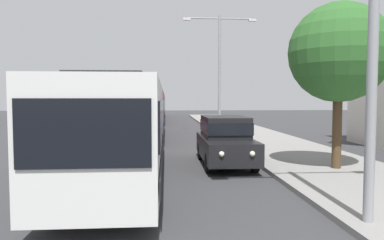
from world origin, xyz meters
TOP-DOWN VIEW (x-y plane):
  - bus_lead at (-1.30, 11.54)m, footprint 2.58×10.93m
  - bus_second_in_line at (-1.30, 24.41)m, footprint 2.58×11.92m
  - bus_middle at (-1.30, 38.28)m, footprint 2.58×10.96m
  - bus_fourth_in_line at (-1.30, 51.26)m, footprint 2.58×11.54m
  - white_suv at (2.40, 13.81)m, footprint 1.86×4.79m
  - box_truck_oncoming at (-4.60, 48.46)m, footprint 2.35×7.27m
  - streetlamp_mid at (4.10, 26.66)m, footprint 5.43×0.28m
  - roadside_tree at (6.10, 12.11)m, footprint 3.45×3.45m

SIDE VIEW (x-z plane):
  - white_suv at x=2.40m, z-range 0.08..1.98m
  - bus_lead at x=-1.30m, z-range 0.08..3.29m
  - bus_middle at x=-1.30m, z-range 0.09..3.30m
  - bus_fourth_in_line at x=-1.30m, z-range 0.09..3.30m
  - bus_second_in_line at x=-1.30m, z-range 0.09..3.30m
  - box_truck_oncoming at x=-4.60m, z-range 0.13..3.28m
  - roadside_tree at x=6.10m, z-range 1.29..7.06m
  - streetlamp_mid at x=4.10m, z-range 1.06..9.61m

